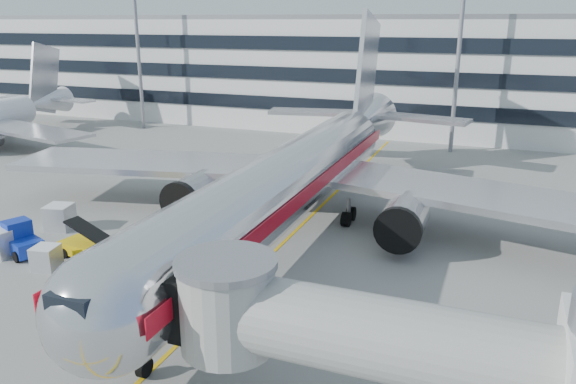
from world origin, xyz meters
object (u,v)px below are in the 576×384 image
(main_jet, at_px, (299,173))
(belt_loader, at_px, (94,249))
(cargo_container_right, at_px, (60,217))
(cargo_container_front, at_px, (46,258))
(cargo_container_left, at_px, (5,241))
(baggage_tug, at_px, (21,240))
(ramp_worker, at_px, (123,264))

(main_jet, bearing_deg, belt_loader, -135.76)
(cargo_container_right, relative_size, cargo_container_front, 1.25)
(belt_loader, relative_size, cargo_container_left, 2.52)
(baggage_tug, distance_m, cargo_container_left, 1.03)
(baggage_tug, bearing_deg, belt_loader, 11.76)
(belt_loader, bearing_deg, baggage_tug, -168.24)
(main_jet, bearing_deg, cargo_container_right, -157.82)
(main_jet, xyz_separation_m, baggage_tug, (-15.53, -11.28, -3.26))
(belt_loader, distance_m, baggage_tug, 5.13)
(belt_loader, bearing_deg, cargo_container_right, 149.48)
(main_jet, xyz_separation_m, cargo_container_right, (-16.48, -6.72, -3.29))
(belt_loader, relative_size, baggage_tug, 1.54)
(cargo_container_left, bearing_deg, baggage_tug, 29.19)
(cargo_container_right, distance_m, ramp_worker, 10.69)
(main_jet, bearing_deg, baggage_tug, -144.01)
(main_jet, relative_size, baggage_tug, 14.88)
(main_jet, bearing_deg, cargo_container_front, -133.96)
(main_jet, relative_size, cargo_container_front, 30.04)
(cargo_container_right, distance_m, cargo_container_front, 7.31)
(main_jet, height_order, belt_loader, main_jet)
(cargo_container_left, relative_size, cargo_container_front, 1.24)
(cargo_container_right, height_order, cargo_container_front, cargo_container_right)
(belt_loader, bearing_deg, cargo_container_left, -165.36)
(baggage_tug, height_order, cargo_container_front, baggage_tug)
(belt_loader, distance_m, cargo_container_right, 6.93)
(main_jet, relative_size, cargo_container_right, 23.94)
(main_jet, xyz_separation_m, cargo_container_left, (-16.43, -11.78, -3.30))
(baggage_tug, distance_m, cargo_container_front, 3.62)
(cargo_container_left, xyz_separation_m, cargo_container_front, (4.26, -0.84, -0.16))
(main_jet, relative_size, ramp_worker, 30.35)
(cargo_container_front, bearing_deg, belt_loader, 55.21)
(cargo_container_right, xyz_separation_m, ramp_worker, (9.44, -5.03, -0.11))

